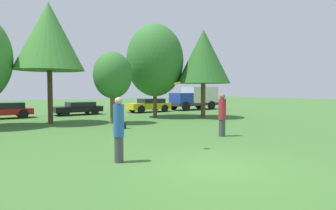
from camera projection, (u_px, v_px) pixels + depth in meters
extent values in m
plane|color=#3D6B2D|center=(219.00, 168.00, 8.00)|extent=(120.00, 120.00, 0.00)
cylinder|color=#3F3F47|center=(119.00, 149.00, 8.57)|extent=(0.27, 0.27, 0.77)
cylinder|color=#2659A5|center=(119.00, 120.00, 8.52)|extent=(0.31, 0.31, 0.94)
sphere|color=tan|center=(118.00, 101.00, 8.49)|extent=(0.22, 0.22, 0.22)
cylinder|color=#3F3F47|center=(222.00, 128.00, 13.35)|extent=(0.29, 0.29, 0.78)
cylinder|color=#A52633|center=(222.00, 109.00, 13.31)|extent=(0.35, 0.35, 0.95)
sphere|color=#8C6647|center=(222.00, 96.00, 13.28)|extent=(0.25, 0.25, 0.25)
cylinder|color=orange|center=(177.00, 83.00, 10.21)|extent=(0.25, 0.23, 0.14)
cube|color=#191E33|center=(122.00, 125.00, 15.97)|extent=(0.40, 0.33, 0.35)
cylinder|color=silver|center=(122.00, 118.00, 15.95)|extent=(0.30, 0.30, 0.43)
sphere|color=#8C6647|center=(122.00, 113.00, 15.93)|extent=(0.23, 0.23, 0.23)
cylinder|color=#473323|center=(50.00, 97.00, 18.21)|extent=(0.30, 0.30, 3.34)
cone|color=#3D7F33|center=(49.00, 36.00, 18.01)|extent=(4.24, 4.24, 4.24)
cylinder|color=brown|center=(113.00, 105.00, 18.32)|extent=(0.35, 0.35, 2.40)
ellipsoid|color=#33702D|center=(113.00, 75.00, 18.23)|extent=(2.43, 2.43, 2.93)
cylinder|color=brown|center=(155.00, 97.00, 22.59)|extent=(0.29, 0.29, 3.19)
ellipsoid|color=#33702D|center=(155.00, 60.00, 22.44)|extent=(4.41, 4.41, 5.56)
cylinder|color=brown|center=(203.00, 100.00, 22.39)|extent=(0.35, 0.35, 2.63)
cone|color=#286023|center=(203.00, 57.00, 22.21)|extent=(4.10, 4.10, 4.10)
cube|color=red|center=(4.00, 112.00, 21.48)|extent=(3.94, 1.89, 0.45)
cube|color=black|center=(8.00, 105.00, 21.62)|extent=(2.20, 1.59, 0.45)
cylinder|color=black|center=(23.00, 114.00, 21.50)|extent=(0.68, 0.20, 0.68)
cylinder|color=black|center=(20.00, 113.00, 22.86)|extent=(0.68, 0.20, 0.68)
cube|color=black|center=(77.00, 109.00, 24.75)|extent=(4.06, 2.11, 0.47)
cube|color=black|center=(80.00, 104.00, 24.91)|extent=(2.27, 1.78, 0.36)
cylinder|color=black|center=(66.00, 112.00, 23.28)|extent=(0.65, 0.23, 0.64)
cylinder|color=black|center=(59.00, 111.00, 24.82)|extent=(0.65, 0.23, 0.64)
cylinder|color=black|center=(95.00, 111.00, 24.71)|extent=(0.65, 0.23, 0.64)
cylinder|color=black|center=(87.00, 110.00, 26.25)|extent=(0.65, 0.23, 0.64)
cube|color=gold|center=(149.00, 106.00, 27.74)|extent=(4.27, 1.91, 0.56)
cube|color=black|center=(151.00, 101.00, 27.89)|extent=(2.38, 1.60, 0.43)
cylinder|color=black|center=(141.00, 109.00, 26.31)|extent=(0.72, 0.25, 0.71)
cylinder|color=black|center=(132.00, 108.00, 27.67)|extent=(0.72, 0.25, 0.71)
cylinder|color=black|center=(165.00, 108.00, 27.82)|extent=(0.72, 0.25, 0.71)
cylinder|color=black|center=(155.00, 107.00, 29.18)|extent=(0.72, 0.25, 0.71)
cube|color=#2D2D33|center=(194.00, 104.00, 31.20)|extent=(5.78, 2.39, 0.30)
cube|color=#1E389E|center=(181.00, 98.00, 30.14)|extent=(1.92, 2.07, 1.04)
cube|color=beige|center=(200.00, 95.00, 31.61)|extent=(3.63, 2.27, 1.66)
cylinder|color=black|center=(186.00, 106.00, 29.21)|extent=(0.92, 0.29, 0.91)
cylinder|color=black|center=(174.00, 106.00, 30.89)|extent=(0.92, 0.29, 0.91)
cylinder|color=black|center=(212.00, 105.00, 31.28)|extent=(0.92, 0.29, 0.91)
cylinder|color=black|center=(199.00, 105.00, 32.96)|extent=(0.92, 0.29, 0.91)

